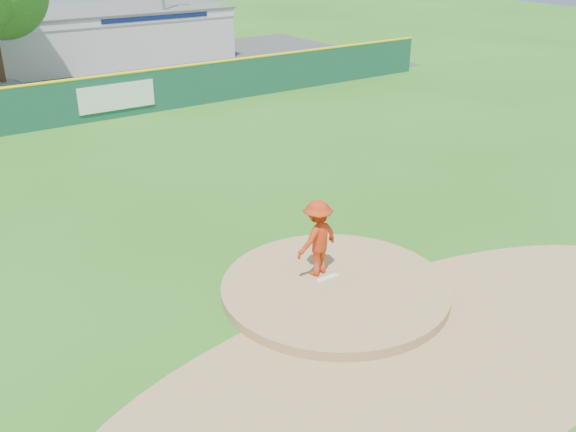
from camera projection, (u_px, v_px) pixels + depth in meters
ground at (335, 293)px, 15.54m from camera, size 120.00×120.00×0.00m
pitchers_mound at (335, 293)px, 15.54m from camera, size 5.50×5.50×0.50m
pitching_rubber at (327, 278)px, 15.66m from camera, size 0.60×0.15×0.04m
infield_dirt_arc at (424, 355)px, 13.29m from camera, size 15.40×15.40×0.01m
parking_lot at (35, 85)px, 35.81m from camera, size 44.00×16.00×0.02m
pitcher at (318, 238)px, 15.52m from camera, size 1.36×0.94×1.94m
pool_building_grp at (104, 35)px, 41.98m from camera, size 15.20×8.20×3.31m
fence_banners at (20, 111)px, 27.11m from camera, size 12.16×0.04×1.20m
outfield_fence at (85, 99)px, 28.61m from camera, size 40.00×0.14×2.07m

